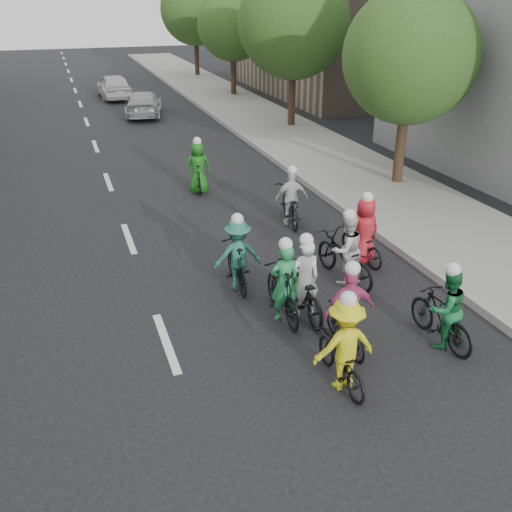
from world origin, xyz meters
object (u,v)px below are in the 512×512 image
cyclist_0 (303,287)px  follow_car_trail (114,86)px  follow_car_lead (143,104)px  cyclist_3 (347,318)px  cyclist_9 (198,172)px  cyclist_5 (283,289)px  cyclist_6 (345,255)px  cyclist_8 (290,203)px  cyclist_4 (363,238)px  cyclist_1 (444,314)px  cyclist_2 (343,351)px  cyclist_7 (237,259)px

cyclist_0 → follow_car_trail: cyclist_0 is taller
follow_car_trail → follow_car_lead: bearing=95.7°
cyclist_0 → cyclist_3: size_ratio=1.10×
cyclist_9 → follow_car_trail: bearing=-80.3°
follow_car_lead → cyclist_5: bearing=99.8°
cyclist_6 → cyclist_8: cyclist_6 is taller
cyclist_9 → follow_car_lead: 12.53m
cyclist_3 → cyclist_6: bearing=-115.6°
cyclist_4 → follow_car_lead: size_ratio=0.42×
cyclist_9 → cyclist_3: bearing=100.2°
cyclist_0 → cyclist_9: cyclist_9 is taller
cyclist_3 → follow_car_lead: cyclist_3 is taller
follow_car_lead → follow_car_trail: size_ratio=1.00×
cyclist_1 → cyclist_8: (-0.33, 6.27, -0.05)m
cyclist_4 → cyclist_6: bearing=35.0°
cyclist_9 → follow_car_trail: size_ratio=0.43×
cyclist_6 → follow_car_trail: bearing=-94.0°
cyclist_0 → cyclist_5: bearing=3.6°
cyclist_2 → cyclist_6: bearing=-117.6°
cyclist_3 → cyclist_4: 3.69m
cyclist_6 → cyclist_2: bearing=53.6°
cyclist_1 → cyclist_3: cyclist_3 is taller
cyclist_0 → cyclist_3: cyclist_3 is taller
cyclist_0 → cyclist_2: bearing=84.1°
cyclist_7 → cyclist_6: bearing=172.1°
cyclist_5 → cyclist_7: (-0.45, 1.47, 0.05)m
cyclist_7 → cyclist_5: bearing=110.9°
cyclist_5 → cyclist_8: 4.93m
cyclist_1 → follow_car_lead: bearing=-89.3°
cyclist_6 → cyclist_7: bearing=-20.7°
cyclist_3 → cyclist_1: bearing=167.8°
cyclist_2 → cyclist_3: 1.01m
cyclist_3 → cyclist_9: size_ratio=1.00×
cyclist_9 → cyclist_8: bearing=124.7°
cyclist_5 → cyclist_4: bearing=-145.1°
cyclist_3 → cyclist_8: 6.04m
follow_car_lead → follow_car_trail: bearing=-70.4°
cyclist_2 → cyclist_6: size_ratio=0.84×
cyclist_3 → cyclist_9: 9.28m
cyclist_3 → cyclist_7: bearing=-68.4°
cyclist_1 → follow_car_trail: 27.99m
cyclist_3 → follow_car_trail: size_ratio=0.43×
cyclist_8 → cyclist_6: bearing=97.5°
cyclist_1 → cyclist_9: 9.87m
cyclist_1 → cyclist_3: 1.72m
cyclist_2 → cyclist_4: size_ratio=0.99×
cyclist_0 → follow_car_lead: cyclist_0 is taller
cyclist_3 → cyclist_7: 3.05m
cyclist_9 → cyclist_1: bearing=109.9°
cyclist_0 → cyclist_4: cyclist_0 is taller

